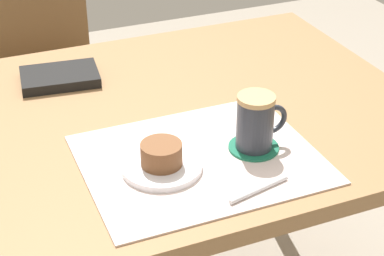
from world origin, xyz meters
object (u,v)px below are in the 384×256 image
object	(u,v)px
coffee_mug	(256,122)
pastry_plate	(162,166)
dining_table	(150,144)
pastry	(161,154)
small_book	(60,77)
wooden_chair	(35,65)

from	to	relation	value
coffee_mug	pastry_plate	bearing A→B (deg)	179.45
dining_table	pastry	distance (m)	0.24
dining_table	small_book	size ratio (longest dim) A/B	6.65
wooden_chair	coffee_mug	xyz separation A→B (m)	(0.27, -1.00, 0.27)
pastry	small_book	bearing A→B (deg)	102.14
small_book	pastry	bearing A→B (deg)	-71.35
dining_table	coffee_mug	bearing A→B (deg)	-54.94
pastry	small_book	xyz separation A→B (m)	(-0.09, 0.44, -0.03)
pastry_plate	pastry	xyz separation A→B (m)	(0.00, 0.00, 0.03)
dining_table	wooden_chair	world-z (taller)	wooden_chair
pastry	pastry_plate	bearing A→B (deg)	0.00
dining_table	small_book	bearing A→B (deg)	121.39
small_book	wooden_chair	bearing A→B (deg)	94.64
dining_table	wooden_chair	distance (m)	0.81
dining_table	small_book	distance (m)	0.29
dining_table	pastry_plate	size ratio (longest dim) A/B	7.85
coffee_mug	wooden_chair	bearing A→B (deg)	105.12
pastry_plate	pastry	distance (m)	0.03
coffee_mug	dining_table	bearing A→B (deg)	125.06
pastry_plate	small_book	world-z (taller)	small_book
dining_table	pastry	size ratio (longest dim) A/B	15.36
pastry	small_book	size ratio (longest dim) A/B	0.43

